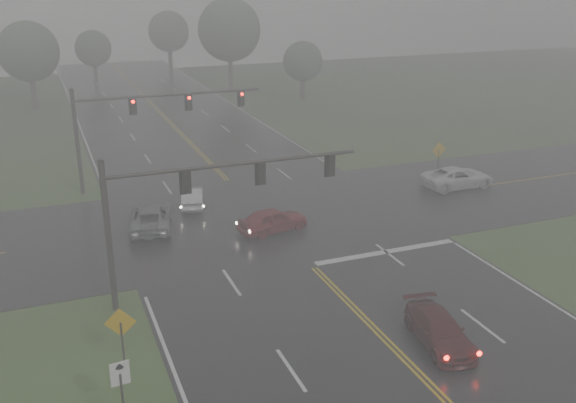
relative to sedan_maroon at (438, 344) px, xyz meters
name	(u,v)px	position (x,y,z in m)	size (l,w,h in m)	color
main_road	(274,228)	(-1.90, 14.49, 0.00)	(18.00, 160.00, 0.02)	black
cross_street	(263,217)	(-1.90, 16.49, 0.00)	(120.00, 14.00, 0.02)	black
stop_bar	(386,252)	(2.60, 8.89, 0.00)	(8.50, 0.50, 0.01)	silver
sedan_maroon	(438,344)	(0.00, 0.00, 0.00)	(1.77, 4.36, 1.26)	#3F0B0E
sedan_red	(273,232)	(-2.18, 13.97, 0.00)	(1.71, 4.25, 1.45)	maroon
sedan_silver	(193,206)	(-5.60, 20.01, 0.00)	(1.36, 3.90, 1.29)	silver
car_grey	(151,228)	(-8.83, 17.12, 0.00)	(2.37, 5.15, 1.43)	slate
pickup_white	(457,187)	(12.99, 16.95, 0.00)	(2.42, 5.25, 1.46)	silver
signal_gantry_near	(189,197)	(-8.44, 7.89, 4.99)	(12.06, 0.31, 7.14)	black
signal_gantry_far	(136,116)	(-8.04, 25.38, 5.16)	(13.17, 0.37, 7.34)	black
sign_diamond_west	(121,331)	(-12.42, 2.60, 1.92)	(1.16, 0.29, 2.84)	black
sign_arrow_white	(121,385)	(-12.89, -0.97, 2.00)	(0.64, 0.13, 2.86)	black
sign_diamond_east	(439,154)	(12.66, 19.02, 1.94)	(1.20, 0.17, 2.88)	black
tree_nw_a	(28,52)	(-14.54, 57.62, 6.34)	(6.57, 6.57, 9.64)	#382E24
tree_ne_a	(229,30)	(9.36, 61.08, 7.65)	(7.92, 7.92, 11.63)	#382E24
tree_n_mid	(93,48)	(-6.33, 73.59, 4.71)	(4.88, 4.88, 7.17)	#382E24
tree_e_near	(303,61)	(15.62, 51.95, 4.54)	(4.72, 4.72, 6.93)	#382E24
tree_n_far	(169,32)	(5.64, 81.10, 5.96)	(6.18, 6.18, 9.08)	#382E24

